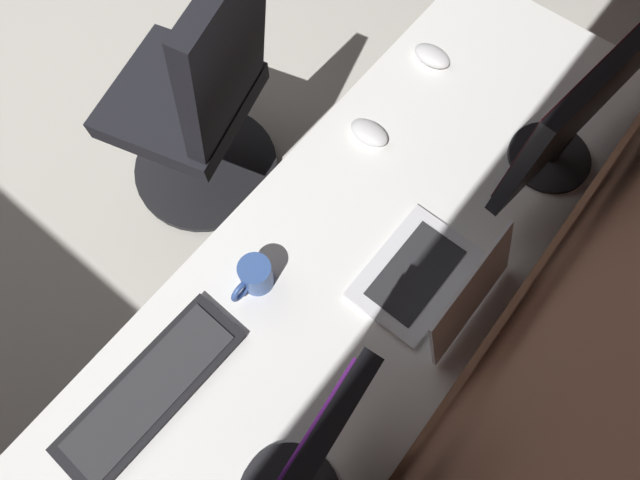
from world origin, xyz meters
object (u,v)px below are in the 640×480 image
at_px(keyboard_main, 151,390).
at_px(mouse_main, 369,133).
at_px(drawer_pedestal, 258,439).
at_px(office_chair, 201,108).
at_px(coffee_mug, 255,276).
at_px(monitor_primary, 595,95).
at_px(mouse_spare, 432,56).
at_px(laptop_leftmost, 437,282).

distance_m(keyboard_main, mouse_main, 0.78).
relative_size(drawer_pedestal, office_chair, 0.72).
height_order(keyboard_main, coffee_mug, coffee_mug).
height_order(drawer_pedestal, monitor_primary, monitor_primary).
bearing_deg(office_chair, mouse_main, 98.86).
xyz_separation_m(mouse_spare, office_chair, (0.39, -0.56, -0.29)).
bearing_deg(coffee_mug, monitor_primary, 153.31).
height_order(keyboard_main, mouse_main, mouse_main).
bearing_deg(keyboard_main, laptop_leftmost, 149.10).
relative_size(mouse_main, coffee_mug, 0.93).
relative_size(mouse_main, mouse_spare, 1.00).
distance_m(monitor_primary, keyboard_main, 1.09).
height_order(coffee_mug, office_chair, office_chair).
bearing_deg(keyboard_main, office_chair, -139.12).
relative_size(laptop_leftmost, mouse_main, 2.73).
xyz_separation_m(coffee_mug, office_chair, (-0.37, -0.61, -0.32)).
xyz_separation_m(keyboard_main, office_chair, (-0.69, -0.59, -0.28)).
relative_size(monitor_primary, mouse_spare, 5.46).
bearing_deg(mouse_spare, office_chair, -55.33).
xyz_separation_m(mouse_main, mouse_spare, (-0.30, -0.01, 0.00)).
distance_m(laptop_leftmost, mouse_spare, 0.64).
bearing_deg(drawer_pedestal, laptop_leftmost, 164.93).
bearing_deg(laptop_leftmost, office_chair, -98.67).
bearing_deg(monitor_primary, keyboard_main, -19.79).
relative_size(mouse_spare, coffee_mug, 0.93).
xyz_separation_m(laptop_leftmost, keyboard_main, (0.55, -0.33, -0.04)).
relative_size(keyboard_main, coffee_mug, 3.78).
xyz_separation_m(drawer_pedestal, laptop_leftmost, (-0.50, 0.13, 0.43)).
height_order(laptop_leftmost, coffee_mug, laptop_leftmost).
xyz_separation_m(drawer_pedestal, keyboard_main, (0.05, -0.19, 0.39)).
distance_m(keyboard_main, office_chair, 0.95).
distance_m(mouse_main, mouse_spare, 0.30).
bearing_deg(coffee_mug, office_chair, -121.60).
relative_size(mouse_spare, office_chair, 0.11).
xyz_separation_m(drawer_pedestal, coffee_mug, (-0.26, -0.18, 0.43)).
height_order(monitor_primary, keyboard_main, monitor_primary).
xyz_separation_m(laptop_leftmost, office_chair, (-0.14, -0.92, -0.32)).
xyz_separation_m(drawer_pedestal, mouse_spare, (-1.03, -0.23, 0.40)).
height_order(drawer_pedestal, mouse_main, mouse_main).
height_order(drawer_pedestal, coffee_mug, coffee_mug).
bearing_deg(keyboard_main, monitor_primary, 160.21).
relative_size(drawer_pedestal, mouse_spare, 6.68).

